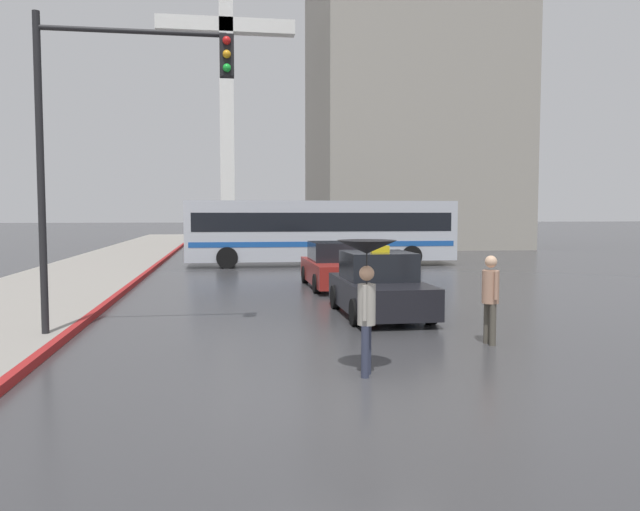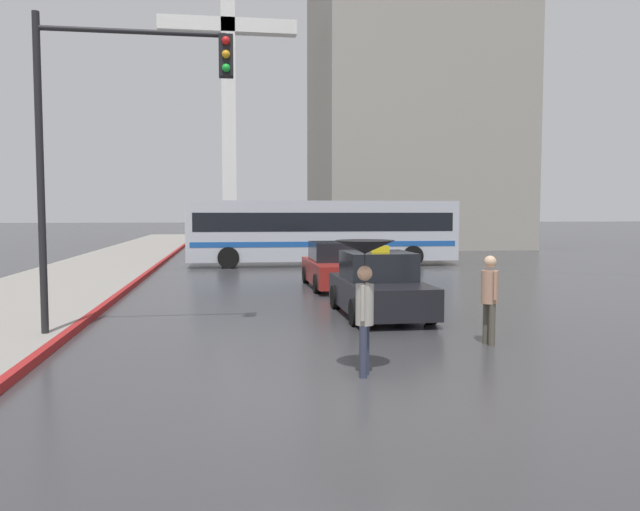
{
  "view_description": "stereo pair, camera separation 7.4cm",
  "coord_description": "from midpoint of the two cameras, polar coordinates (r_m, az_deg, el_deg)",
  "views": [
    {
      "loc": [
        -1.82,
        -8.07,
        2.49
      ],
      "look_at": [
        0.56,
        7.44,
        1.4
      ],
      "focal_mm": 35.0,
      "sensor_mm": 36.0,
      "label": 1
    },
    {
      "loc": [
        -1.74,
        -8.08,
        2.49
      ],
      "look_at": [
        0.56,
        7.44,
        1.4
      ],
      "focal_mm": 35.0,
      "sensor_mm": 36.0,
      "label": 2
    }
  ],
  "objects": [
    {
      "name": "monument_cross",
      "position": [
        42.15,
        -8.6,
        16.06
      ],
      "size": [
        8.81,
        0.9,
        20.02
      ],
      "color": "white",
      "rests_on": "ground_plane"
    },
    {
      "name": "sedan_red",
      "position": [
        20.72,
        1.35,
        -1.05
      ],
      "size": [
        1.91,
        4.55,
        1.5
      ],
      "rotation": [
        0.0,
        0.0,
        3.14
      ],
      "color": "maroon",
      "rests_on": "ground_plane"
    },
    {
      "name": "taxi",
      "position": [
        15.12,
        5.29,
        -2.89
      ],
      "size": [
        1.91,
        4.06,
        1.69
      ],
      "rotation": [
        0.0,
        0.0,
        3.14
      ],
      "color": "black",
      "rests_on": "ground_plane"
    },
    {
      "name": "traffic_light",
      "position": [
        12.85,
        -18.33,
        11.95
      ],
      "size": [
        3.72,
        0.38,
        6.24
      ],
      "color": "black",
      "rests_on": "ground_plane"
    },
    {
      "name": "city_bus",
      "position": [
        29.33,
        0.01,
        2.39
      ],
      "size": [
        12.51,
        2.85,
        3.02
      ],
      "rotation": [
        0.0,
        0.0,
        1.55
      ],
      "color": "#B2B7C1",
      "rests_on": "ground_plane"
    },
    {
      "name": "ground_plane",
      "position": [
        8.63,
        3.66,
        -12.78
      ],
      "size": [
        300.0,
        300.0,
        0.0
      ],
      "primitive_type": "plane",
      "color": "#38383A"
    },
    {
      "name": "pedestrian_man",
      "position": [
        12.12,
        15.15,
        -3.24
      ],
      "size": [
        0.35,
        0.47,
        1.68
      ],
      "rotation": [
        0.0,
        0.0,
        -1.46
      ],
      "color": "#4C473D",
      "rests_on": "ground_plane"
    },
    {
      "name": "pedestrian_with_umbrella",
      "position": [
        9.41,
        4.07,
        -1.43
      ],
      "size": [
        0.9,
        0.9,
        2.07
      ],
      "rotation": [
        0.0,
        0.0,
        1.19
      ],
      "color": "#2D3347",
      "rests_on": "ground_plane"
    }
  ]
}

